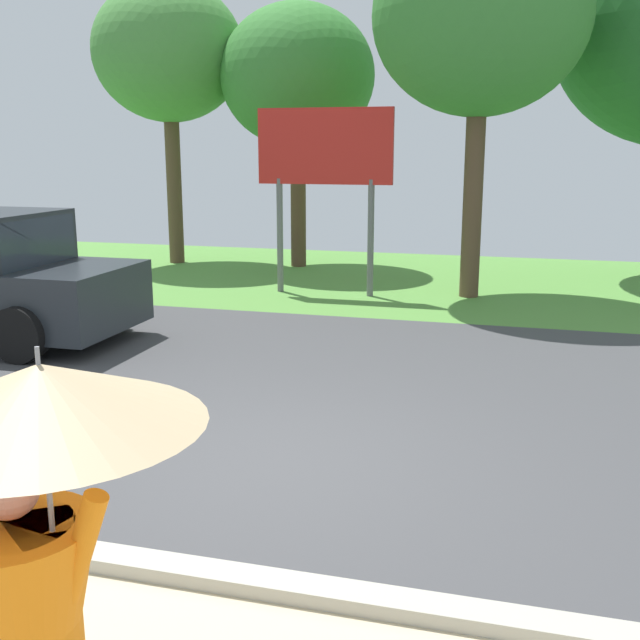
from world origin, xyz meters
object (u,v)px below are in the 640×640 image
at_px(tree_center_back, 481,17).
at_px(tree_right_mid, 297,77).
at_px(monk_pedestrian, 30,599).
at_px(tree_right_far, 169,53).
at_px(roadside_billboard, 325,160).

height_order(tree_center_back, tree_right_mid, tree_center_back).
bearing_deg(tree_center_back, tree_right_mid, 146.78).
distance_m(monk_pedestrian, tree_center_back, 12.99).
height_order(monk_pedestrian, tree_right_far, tree_right_far).
xyz_separation_m(roadside_billboard, tree_right_mid, (-1.51, 3.25, 1.79)).
bearing_deg(tree_center_back, monk_pedestrian, -93.05).
bearing_deg(tree_right_mid, tree_center_back, -33.22).
height_order(monk_pedestrian, tree_center_back, tree_center_back).
distance_m(monk_pedestrian, tree_right_far, 16.77).
height_order(monk_pedestrian, tree_right_mid, tree_right_mid).
bearing_deg(tree_right_mid, roadside_billboard, -65.01).
xyz_separation_m(tree_center_back, tree_right_mid, (-4.24, 2.78, -0.69)).
xyz_separation_m(roadside_billboard, tree_center_back, (2.73, 0.47, 2.48)).
bearing_deg(tree_right_far, monk_pedestrian, -65.97).
distance_m(tree_right_mid, tree_right_far, 3.13).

